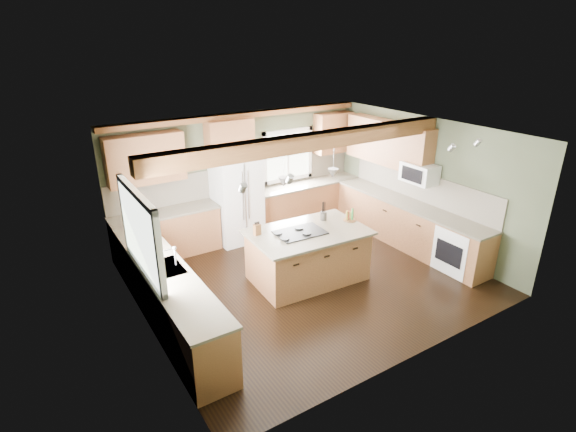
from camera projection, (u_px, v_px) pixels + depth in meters
floor at (307, 278)px, 8.03m from camera, size 5.60×5.60×0.00m
ceiling at (310, 134)px, 7.05m from camera, size 5.60×5.60×0.00m
wall_back at (241, 174)px, 9.49m from camera, size 5.60×0.00×5.60m
wall_left at (141, 251)px, 6.15m from camera, size 0.00×5.00×5.00m
wall_right at (424, 183)px, 8.93m from camera, size 0.00×5.00×5.00m
ceiling_beam at (310, 142)px, 7.09m from camera, size 5.55×0.26×0.26m
soffit_trim at (241, 115)px, 8.94m from camera, size 5.55×0.20×0.10m
backsplash_back at (241, 178)px, 9.51m from camera, size 5.58×0.03×0.58m
backsplash_right at (421, 187)px, 8.99m from camera, size 0.03×3.70×0.58m
base_cab_back_left at (167, 235)px, 8.69m from camera, size 2.02×0.60×0.88m
counter_back_left at (164, 213)px, 8.52m from camera, size 2.06×0.64×0.04m
base_cab_back_right at (306, 203)px, 10.32m from camera, size 2.62×0.60×0.88m
counter_back_right at (307, 184)px, 10.15m from camera, size 2.66×0.64×0.04m
base_cab_left at (167, 296)px, 6.66m from camera, size 0.60×3.70×0.88m
counter_left at (164, 269)px, 6.49m from camera, size 0.64×3.74×0.04m
base_cab_right at (407, 225)px, 9.14m from camera, size 0.60×3.70×0.88m
counter_right at (409, 204)px, 8.97m from camera, size 0.64×3.74×0.04m
upper_cab_back_left at (145, 159)px, 8.12m from camera, size 1.40×0.35×0.90m
upper_cab_over_fridge at (230, 137)px, 8.88m from camera, size 0.96×0.35×0.70m
upper_cab_right at (388, 143)px, 9.30m from camera, size 0.35×2.20×0.90m
upper_cab_back_corner at (333, 133)px, 10.25m from camera, size 0.90×0.35×0.90m
window_left at (139, 232)px, 6.10m from camera, size 0.04×1.60×1.05m
window_back at (287, 155)px, 9.95m from camera, size 1.10×0.04×1.00m
sink at (164, 269)px, 6.49m from camera, size 0.50×0.65×0.03m
faucet at (175, 257)px, 6.52m from camera, size 0.02×0.02×0.28m
dishwasher at (202, 344)px, 5.65m from camera, size 0.60×0.60×0.84m
oven at (460, 249)px, 8.13m from camera, size 0.60×0.72×0.84m
microwave at (419, 173)px, 8.69m from camera, size 0.40×0.70×0.38m
pendant_left at (284, 182)px, 7.10m from camera, size 0.18×0.18×0.16m
pendant_right at (333, 173)px, 7.53m from camera, size 0.18×0.18×0.16m
refrigerator at (237, 199)px, 9.20m from camera, size 0.90×0.74×1.80m
island at (308, 256)px, 7.86m from camera, size 1.95×1.26×0.88m
island_top at (308, 232)px, 7.69m from camera, size 2.08×1.39×0.04m
cooktop at (300, 232)px, 7.60m from camera, size 0.85×0.59×0.02m
knife_block at (257, 230)px, 7.51m from camera, size 0.12×0.09×0.19m
utensil_crock at (323, 216)px, 8.11m from camera, size 0.15×0.15×0.16m
bottle_tray at (350, 215)px, 8.08m from camera, size 0.28×0.28×0.21m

